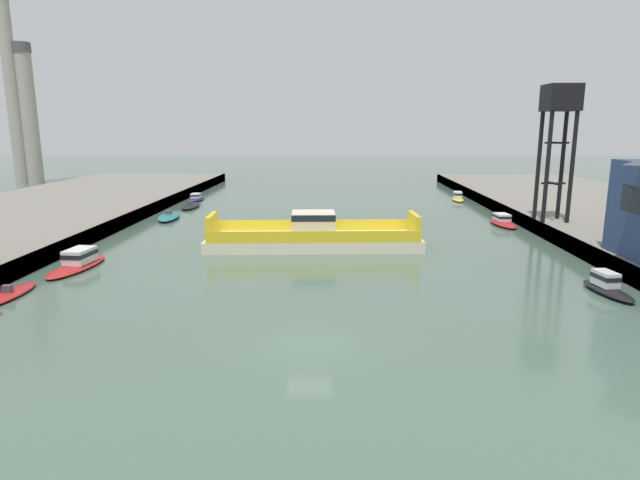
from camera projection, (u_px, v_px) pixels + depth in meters
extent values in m
plane|color=#4C6656|center=(309.00, 345.00, 28.89)|extent=(400.00, 400.00, 0.00)
cube|color=#423D38|center=(67.00, 247.00, 49.01)|extent=(0.30, 140.00, 1.54)
cube|color=#423D38|center=(582.00, 250.00, 47.55)|extent=(0.30, 140.00, 1.54)
cube|color=beige|center=(313.00, 242.00, 52.24)|extent=(21.13, 7.45, 1.10)
cube|color=yellow|center=(313.00, 225.00, 55.03)|extent=(19.95, 1.24, 1.10)
cube|color=yellow|center=(314.00, 237.00, 48.99)|extent=(19.95, 1.24, 1.10)
cube|color=beige|center=(313.00, 224.00, 51.87)|extent=(4.35, 3.69, 2.40)
cube|color=black|center=(313.00, 216.00, 51.70)|extent=(4.39, 3.73, 0.60)
cube|color=yellow|center=(414.00, 225.00, 52.13)|extent=(0.75, 4.42, 2.20)
cube|color=yellow|center=(212.00, 226.00, 51.66)|extent=(0.75, 4.42, 2.20)
ellipsoid|color=yellow|center=(458.00, 199.00, 85.76)|extent=(2.25, 5.89, 0.37)
cube|color=silver|center=(458.00, 195.00, 86.03)|extent=(1.40, 2.12, 1.01)
cube|color=black|center=(458.00, 194.00, 86.01)|extent=(1.44, 2.18, 0.30)
ellipsoid|color=black|center=(191.00, 206.00, 78.19)|extent=(2.74, 7.36, 0.51)
cube|color=#4C4C51|center=(190.00, 202.00, 78.08)|extent=(0.83, 0.45, 0.50)
ellipsoid|color=#237075|center=(169.00, 216.00, 68.52)|extent=(3.46, 7.82, 0.60)
cube|color=#4C4C51|center=(169.00, 212.00, 68.40)|extent=(0.92, 0.51, 0.50)
ellipsoid|color=red|center=(503.00, 223.00, 63.82)|extent=(2.67, 6.63, 0.52)
cube|color=silver|center=(502.00, 217.00, 64.15)|extent=(1.68, 2.38, 0.84)
cube|color=black|center=(502.00, 216.00, 64.13)|extent=(1.73, 2.45, 0.25)
ellipsoid|color=red|center=(8.00, 295.00, 36.87)|extent=(1.85, 5.94, 0.38)
cube|color=#4C4C51|center=(7.00, 289.00, 36.78)|extent=(0.63, 0.41, 0.50)
ellipsoid|color=black|center=(608.00, 291.00, 37.52)|extent=(2.34, 5.48, 0.53)
cube|color=silver|center=(605.00, 278.00, 37.74)|extent=(1.37, 2.00, 1.05)
cube|color=black|center=(606.00, 277.00, 37.71)|extent=(1.41, 2.06, 0.31)
ellipsoid|color=red|center=(77.00, 266.00, 44.31)|extent=(3.14, 8.03, 0.40)
cube|color=silver|center=(80.00, 256.00, 44.72)|extent=(1.95, 2.88, 1.19)
cube|color=black|center=(80.00, 254.00, 44.69)|extent=(2.01, 2.97, 0.36)
ellipsoid|color=navy|center=(197.00, 199.00, 85.58)|extent=(1.97, 5.44, 0.48)
cube|color=silver|center=(196.00, 196.00, 85.05)|extent=(1.37, 1.91, 0.73)
cube|color=black|center=(196.00, 195.00, 85.03)|extent=(1.41, 1.96, 0.22)
cylinder|color=black|center=(538.00, 166.00, 58.43)|extent=(0.44, 0.44, 11.69)
cylinder|color=black|center=(562.00, 166.00, 58.35)|extent=(0.44, 0.44, 11.69)
cylinder|color=black|center=(547.00, 168.00, 55.93)|extent=(0.44, 0.44, 11.69)
cylinder|color=black|center=(572.00, 168.00, 55.85)|extent=(0.44, 0.44, 11.69)
cube|color=black|center=(553.00, 183.00, 57.50)|extent=(2.56, 0.20, 0.20)
cube|color=black|center=(553.00, 183.00, 57.50)|extent=(0.20, 2.56, 0.20)
cube|color=black|center=(557.00, 143.00, 56.60)|extent=(2.56, 0.20, 0.20)
cube|color=black|center=(557.00, 143.00, 56.60)|extent=(0.20, 2.56, 0.20)
cube|color=black|center=(561.00, 98.00, 55.63)|extent=(3.33, 3.33, 2.76)
cylinder|color=#9E998E|center=(12.00, 90.00, 107.03)|extent=(2.55, 2.55, 37.98)
cylinder|color=#9E998E|center=(28.00, 115.00, 109.35)|extent=(3.45, 3.45, 28.28)
cylinder|color=#4C4C4C|center=(21.00, 47.00, 106.62)|extent=(3.73, 3.73, 2.00)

